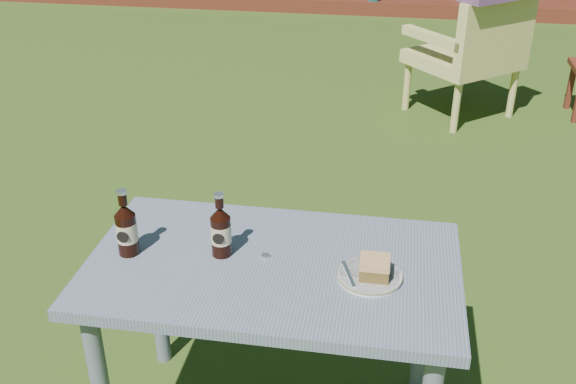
% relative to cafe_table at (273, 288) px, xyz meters
% --- Properties ---
extents(ground, '(80.00, 80.00, 0.00)m').
position_rel_cafe_table_xyz_m(ground, '(0.00, 1.60, -0.62)').
color(ground, '#334916').
extents(cafe_table, '(1.20, 0.70, 0.72)m').
position_rel_cafe_table_xyz_m(cafe_table, '(0.00, 0.00, 0.00)').
color(cafe_table, slate).
rests_on(cafe_table, ground).
extents(plate, '(0.20, 0.20, 0.01)m').
position_rel_cafe_table_xyz_m(plate, '(0.31, -0.03, 0.11)').
color(plate, silver).
rests_on(plate, cafe_table).
extents(cake_slice, '(0.09, 0.09, 0.06)m').
position_rel_cafe_table_xyz_m(cake_slice, '(0.33, -0.04, 0.15)').
color(cake_slice, brown).
rests_on(cake_slice, plate).
extents(fork, '(0.06, 0.14, 0.00)m').
position_rel_cafe_table_xyz_m(fork, '(0.25, -0.04, 0.12)').
color(fork, silver).
rests_on(fork, plate).
extents(cola_bottle_near, '(0.07, 0.07, 0.23)m').
position_rel_cafe_table_xyz_m(cola_bottle_near, '(-0.17, 0.02, 0.19)').
color(cola_bottle_near, black).
rests_on(cola_bottle_near, cafe_table).
extents(cola_bottle_far, '(0.07, 0.07, 0.23)m').
position_rel_cafe_table_xyz_m(cola_bottle_far, '(-0.48, -0.02, 0.19)').
color(cola_bottle_far, black).
rests_on(cola_bottle_far, cafe_table).
extents(bottle_cap, '(0.03, 0.03, 0.01)m').
position_rel_cafe_table_xyz_m(bottle_cap, '(-0.03, 0.03, 0.11)').
color(bottle_cap, silver).
rests_on(bottle_cap, cafe_table).
extents(armchair_left, '(0.94, 0.94, 0.93)m').
position_rel_cafe_table_xyz_m(armchair_left, '(0.89, 3.24, -0.10)').
color(armchair_left, tan).
rests_on(armchair_left, ground).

